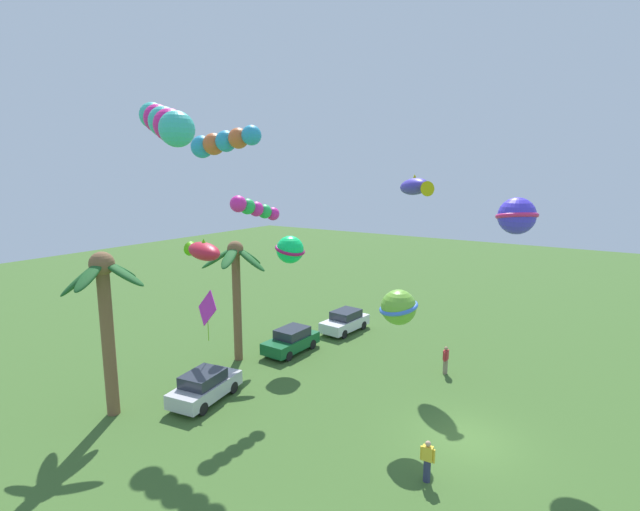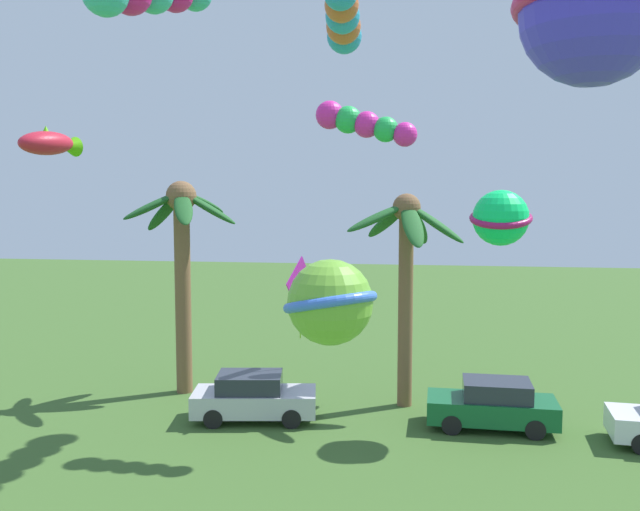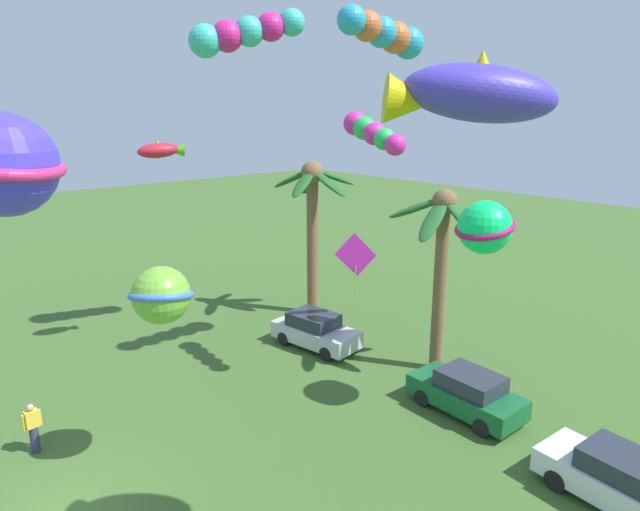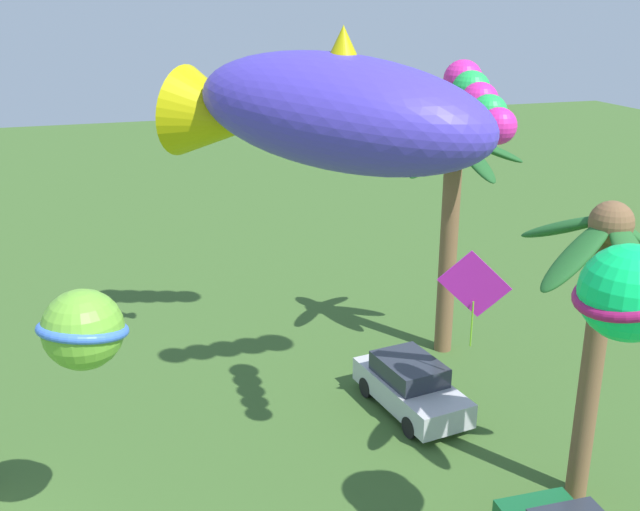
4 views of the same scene
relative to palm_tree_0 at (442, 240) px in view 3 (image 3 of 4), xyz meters
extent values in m
cylinder|color=brown|center=(0.01, -0.01, -1.91)|extent=(0.49, 0.49, 6.76)
ellipsoid|color=#236028|center=(0.95, -0.12, 0.95)|extent=(2.10, 0.88, 1.50)
ellipsoid|color=#236028|center=(0.31, 0.82, 0.87)|extent=(1.26, 2.04, 1.66)
ellipsoid|color=#236028|center=(-0.65, 0.70, 0.99)|extent=(1.89, 1.95, 1.44)
ellipsoid|color=#236028|center=(-0.93, -0.45, 1.15)|extent=(2.27, 1.52, 1.15)
ellipsoid|color=#236028|center=(0.22, -0.91, 0.93)|extent=(1.07, 2.11, 1.54)
sphere|color=brown|center=(0.01, -0.01, 1.47)|extent=(0.94, 0.94, 0.94)
cylinder|color=brown|center=(-7.97, 0.41, -1.73)|extent=(0.57, 0.57, 7.13)
ellipsoid|color=#1E5623|center=(-7.04, 0.60, 1.41)|extent=(2.13, 1.01, 1.37)
ellipsoid|color=#1E5623|center=(-7.49, 1.33, 1.59)|extent=(1.56, 2.21, 1.03)
ellipsoid|color=#1E5623|center=(-8.74, 0.79, 1.28)|extent=(1.97, 1.39, 1.62)
ellipsoid|color=#1E5623|center=(-8.86, -0.06, 1.51)|extent=(2.17, 1.53, 1.19)
ellipsoid|color=#1E5623|center=(-7.58, -0.48, 1.44)|extent=(1.40, 2.15, 1.31)
sphere|color=brown|center=(-7.97, 0.41, 1.84)|extent=(1.09, 1.09, 1.09)
cube|color=silver|center=(7.92, -2.79, -4.70)|extent=(4.03, 2.01, 0.70)
cube|color=#282D38|center=(8.07, -2.81, -4.07)|extent=(2.14, 1.66, 0.56)
cylinder|color=black|center=(6.65, -3.47, -5.00)|extent=(0.61, 0.23, 0.60)
cylinder|color=black|center=(6.78, -1.92, -5.00)|extent=(0.61, 0.23, 0.60)
cube|color=#BCBCC1|center=(-4.70, -2.22, -4.70)|extent=(4.11, 2.25, 0.70)
cube|color=#282D38|center=(-4.85, -2.24, -4.07)|extent=(2.23, 1.78, 0.56)
cylinder|color=black|center=(-3.62, -1.27, -5.00)|extent=(0.62, 0.27, 0.60)
cylinder|color=black|center=(-3.39, -2.82, -5.00)|extent=(0.62, 0.27, 0.60)
cylinder|color=black|center=(-6.01, -1.62, -5.00)|extent=(0.62, 0.27, 0.60)
cylinder|color=black|center=(-5.78, -3.17, -5.00)|extent=(0.62, 0.27, 0.60)
cube|color=#145B2D|center=(2.71, -1.92, -4.70)|extent=(3.95, 1.82, 0.70)
cube|color=#282D38|center=(2.86, -1.93, -4.07)|extent=(2.07, 1.56, 0.56)
cylinder|color=black|center=(1.48, -2.67, -5.00)|extent=(0.61, 0.20, 0.60)
cylinder|color=black|center=(1.53, -1.10, -5.00)|extent=(0.61, 0.20, 0.60)
cylinder|color=black|center=(3.90, -2.74, -5.00)|extent=(0.61, 0.20, 0.60)
cylinder|color=black|center=(3.94, -1.18, -5.00)|extent=(0.61, 0.20, 0.60)
cylinder|color=#2D3351|center=(-4.62, -13.58, -4.88)|extent=(0.26, 0.26, 0.84)
cube|color=yellow|center=(-4.62, -13.58, -4.19)|extent=(0.26, 0.40, 0.54)
sphere|color=tan|center=(-4.62, -13.58, -3.81)|extent=(0.21, 0.21, 0.21)
cylinder|color=yellow|center=(-4.60, -13.81, -4.24)|extent=(0.09, 0.09, 0.52)
cylinder|color=yellow|center=(-4.64, -13.35, -4.24)|extent=(0.09, 0.09, 0.52)
ellipsoid|color=#4637C0|center=(6.49, -8.24, 5.02)|extent=(2.83, 2.94, 1.23)
cone|color=#C2B70A|center=(5.69, -9.13, 4.90)|extent=(1.25, 1.26, 0.93)
cone|color=#C2B70A|center=(6.49, -8.24, 5.46)|extent=(0.75, 0.75, 0.55)
sphere|color=#299CCC|center=(-2.11, 0.10, 7.14)|extent=(1.16, 1.16, 1.16)
sphere|color=#D66430|center=(-2.05, -0.71, 7.26)|extent=(1.12, 1.12, 1.12)
sphere|color=#299CCC|center=(-1.99, -1.51, 7.37)|extent=(1.07, 1.07, 1.07)
sphere|color=#D66430|center=(-1.92, -2.31, 7.49)|extent=(1.02, 1.02, 1.02)
sphere|color=#299CCC|center=(-1.86, -3.12, 7.61)|extent=(0.98, 0.98, 0.98)
sphere|color=#F128A4|center=(-2.25, -2.48, 4.27)|extent=(0.85, 0.85, 0.85)
sphere|color=green|center=(-1.69, -2.57, 4.11)|extent=(0.81, 0.81, 0.81)
sphere|color=#F128A4|center=(-1.13, -2.67, 3.95)|extent=(0.78, 0.78, 0.78)
sphere|color=green|center=(-0.57, -2.77, 3.79)|extent=(0.74, 0.74, 0.74)
sphere|color=#F128A4|center=(-0.01, -2.86, 3.64)|extent=(0.71, 0.71, 0.71)
sphere|color=#72BA36|center=(-1.15, -10.78, -0.02)|extent=(1.56, 1.56, 1.56)
torus|color=#3F73EA|center=(-1.15, -10.78, -0.02)|extent=(2.42, 2.42, 0.56)
sphere|color=#0DEB68|center=(2.87, -1.82, 1.20)|extent=(1.69, 1.69, 1.69)
torus|color=#A7175C|center=(2.87, -1.82, 1.20)|extent=(2.06, 2.05, 0.67)
sphere|color=#4736E9|center=(2.30, -14.74, 3.93)|extent=(1.63, 1.63, 1.63)
torus|color=#E22873|center=(2.30, -14.74, 3.93)|extent=(2.52, 2.51, 0.48)
cube|color=#CA23BF|center=(-3.39, -1.17, -1.06)|extent=(0.58, 1.90, 1.95)
cylinder|color=#7ACA25|center=(-3.39, -1.17, -2.18)|extent=(0.04, 0.04, 1.28)
sphere|color=#38C1B0|center=(-8.03, -5.04, 7.33)|extent=(1.28, 1.28, 1.28)
sphere|color=#EA1F87|center=(-7.66, -4.25, 7.53)|extent=(1.23, 1.23, 1.23)
sphere|color=#38C1B0|center=(-7.30, -3.45, 7.74)|extent=(1.18, 1.18, 1.18)
sphere|color=#EA1F87|center=(-6.94, -2.65, 7.94)|extent=(1.13, 1.13, 1.13)
sphere|color=#38C1B0|center=(-6.57, -1.86, 8.15)|extent=(1.08, 1.08, 1.08)
ellipsoid|color=red|center=(-8.76, -6.97, 3.18)|extent=(1.22, 1.81, 0.68)
cone|color=#55C510|center=(-8.57, -6.26, 3.14)|extent=(0.64, 0.66, 0.55)
cone|color=#55C510|center=(-8.76, -6.97, 3.45)|extent=(0.40, 0.40, 0.33)
camera|label=1|loc=(-19.56, -18.74, 5.75)|focal=26.19mm
camera|label=2|loc=(0.41, -22.73, 1.94)|focal=37.88mm
camera|label=3|loc=(11.97, -16.73, 4.76)|focal=30.71mm
camera|label=4|loc=(12.48, -10.30, 5.94)|focal=41.76mm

